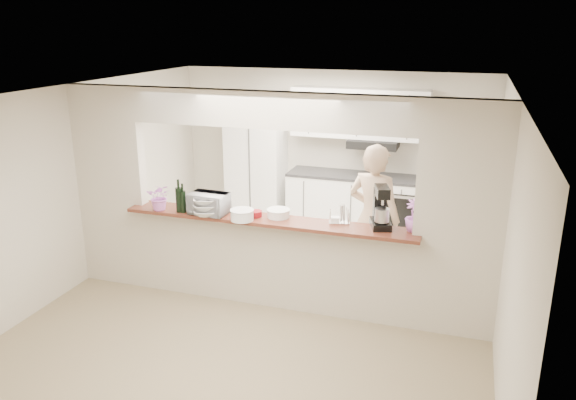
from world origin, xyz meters
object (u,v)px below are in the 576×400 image
at_px(toaster_oven, 209,204).
at_px(person, 373,219).
at_px(stand_mixer, 381,209).
at_px(refrigerator, 462,190).

relative_size(toaster_oven, person, 0.24).
height_order(toaster_oven, person, person).
bearing_deg(stand_mixer, person, 104.36).
bearing_deg(toaster_oven, stand_mixer, 7.73).
distance_m(toaster_oven, stand_mixer, 1.95).
bearing_deg(person, refrigerator, -101.80).
distance_m(refrigerator, toaster_oven, 3.91).
height_order(refrigerator, person, person).
bearing_deg(person, stand_mixer, 120.79).
xyz_separation_m(toaster_oven, person, (1.76, 0.90, -0.29)).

